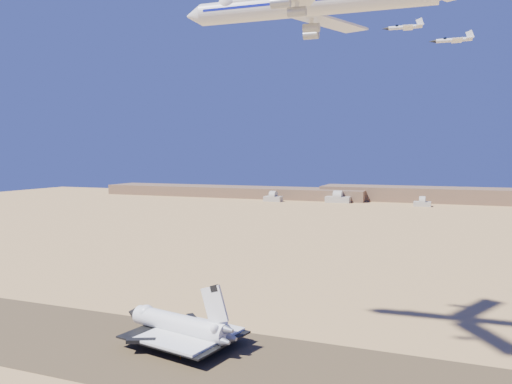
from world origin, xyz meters
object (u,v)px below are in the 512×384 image
(shuttle, at_px, (179,326))
(crew_a, at_px, (183,352))
(carrier_747, at_px, (303,5))
(chase_jet_d, at_px, (404,27))
(chase_jet_e, at_px, (453,40))
(crew_b, at_px, (181,356))
(crew_c, at_px, (196,357))

(shuttle, distance_m, crew_a, 10.39)
(carrier_747, xyz_separation_m, chase_jet_d, (23.92, 48.63, 2.90))
(chase_jet_d, relative_size, chase_jet_e, 0.92)
(chase_jet_d, xyz_separation_m, chase_jet_e, (16.51, 13.34, -3.07))
(shuttle, xyz_separation_m, crew_a, (5.52, -7.32, -4.88))
(crew_b, distance_m, chase_jet_e, 148.09)
(carrier_747, bearing_deg, crew_c, -147.99)
(chase_jet_d, bearing_deg, shuttle, -140.47)
(shuttle, bearing_deg, crew_a, -41.67)
(carrier_747, bearing_deg, chase_jet_d, 61.05)
(crew_c, relative_size, chase_jet_d, 0.12)
(chase_jet_e, bearing_deg, shuttle, -139.69)
(chase_jet_d, bearing_deg, chase_jet_e, 35.15)
(carrier_747, relative_size, crew_c, 46.91)
(carrier_747, distance_m, crew_b, 107.88)
(crew_a, bearing_deg, crew_b, -154.41)
(crew_c, relative_size, chase_jet_e, 0.11)
(chase_jet_e, bearing_deg, chase_jet_d, -143.18)
(shuttle, distance_m, crew_b, 12.98)
(crew_c, xyz_separation_m, chase_jet_e, (66.78, 80.26, 101.48))
(crew_a, bearing_deg, carrier_747, -57.76)
(crew_a, relative_size, chase_jet_d, 0.11)
(carrier_747, relative_size, crew_b, 46.23)
(crew_b, bearing_deg, chase_jet_e, -61.75)
(crew_c, height_order, chase_jet_e, chase_jet_e)
(carrier_747, bearing_deg, chase_jet_e, 54.13)
(crew_b, bearing_deg, carrier_747, -78.52)
(shuttle, bearing_deg, crew_c, -29.06)
(chase_jet_d, bearing_deg, carrier_747, -119.98)
(shuttle, height_order, carrier_747, carrier_747)
(carrier_747, xyz_separation_m, crew_c, (-26.35, -18.29, -101.66))
(crew_c, bearing_deg, chase_jet_d, -79.95)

